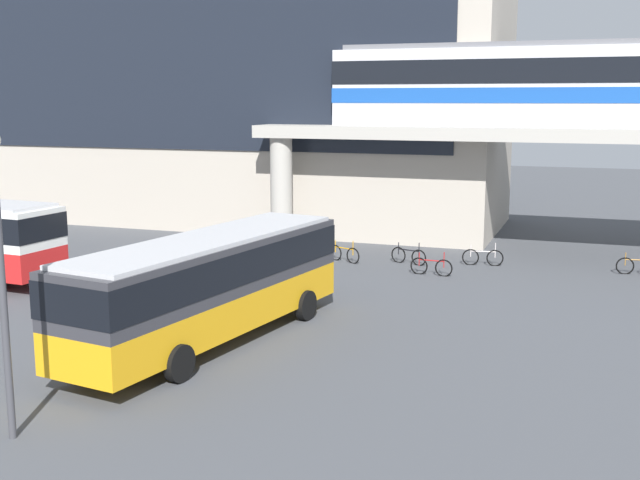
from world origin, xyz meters
TOP-DOWN VIEW (x-y plane):
  - ground_plane at (0.00, 10.00)m, footprint 120.00×120.00m
  - station_building at (-8.67, 24.43)m, footprint 31.22×10.99m
  - elevated_platform at (12.61, 19.71)m, footprint 33.56×5.77m
  - train at (11.27, 19.71)m, footprint 23.60×2.96m
  - bus_main at (1.38, 1.49)m, footprint 4.23×11.30m
  - bicycle_brown at (13.76, 15.83)m, footprint 1.78×0.31m
  - bicycle_silver at (7.40, 15.54)m, footprint 1.78×0.33m
  - bicycle_red at (5.68, 12.83)m, footprint 1.79×0.16m
  - bicycle_black at (4.27, 14.75)m, footprint 1.72×0.62m
  - bicycle_orange at (1.43, 14.25)m, footprint 1.67×0.77m
  - lamp_post at (0.46, -5.98)m, footprint 0.36×0.36m

SIDE VIEW (x-z plane):
  - ground_plane at x=0.00m, z-range 0.00..0.00m
  - bicycle_brown at x=13.76m, z-range -0.16..0.88m
  - bicycle_silver at x=7.40m, z-range -0.16..0.88m
  - bicycle_red at x=5.68m, z-range -0.16..0.88m
  - bicycle_black at x=4.27m, z-range -0.16..0.88m
  - bicycle_orange at x=1.43m, z-range -0.16..0.88m
  - bus_main at x=1.38m, z-range 0.38..3.60m
  - lamp_post at x=0.46m, z-range 0.57..7.13m
  - elevated_platform at x=12.61m, z-range 2.12..8.05m
  - train at x=11.27m, z-range 5.97..9.81m
  - station_building at x=-8.67m, z-range 0.00..16.80m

